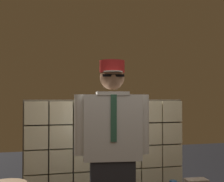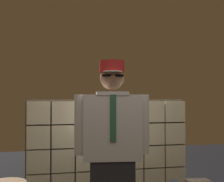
# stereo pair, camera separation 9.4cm
# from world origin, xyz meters

# --- Properties ---
(glass_block_wall) EXTENTS (2.07, 0.10, 1.48)m
(glass_block_wall) POSITION_xyz_m (0.00, 1.23, 0.72)
(glass_block_wall) COLOR beige
(glass_block_wall) RESTS_ON ground
(standing_person) EXTENTS (0.74, 0.34, 1.85)m
(standing_person) POSITION_xyz_m (-0.15, 0.38, 0.96)
(standing_person) COLOR #28282D
(standing_person) RESTS_ON ground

